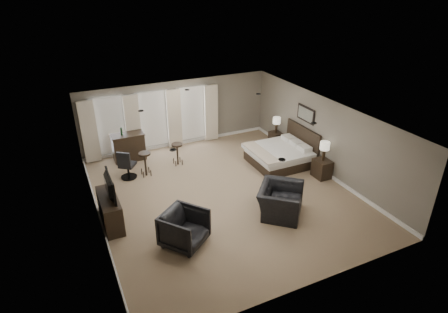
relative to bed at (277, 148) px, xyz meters
name	(u,v)px	position (x,y,z in m)	size (l,w,h in m)	color
room	(224,157)	(-2.58, -1.05, 0.66)	(7.60, 8.60, 2.64)	#877055
window_bay	(154,121)	(-3.58, 3.06, 0.56)	(5.25, 0.20, 2.30)	silver
bed	(277,148)	(0.00, 0.00, 0.00)	(2.00, 1.91, 1.28)	silver
nightstand_near	(322,169)	(0.89, -1.45, -0.32)	(0.48, 0.58, 0.63)	black
nightstand_far	(276,139)	(0.89, 1.45, -0.36)	(0.41, 0.50, 0.55)	black
lamp_near	(324,151)	(0.89, -1.45, 0.33)	(0.32, 0.32, 0.66)	beige
lamp_far	(276,125)	(0.89, 1.45, 0.22)	(0.31, 0.31, 0.63)	beige
wall_art	(306,114)	(1.12, 0.00, 1.11)	(0.04, 0.96, 0.56)	slate
dresser	(110,211)	(-6.03, -1.11, -0.21)	(0.48, 1.48, 0.86)	black
tv	(108,195)	(-6.03, -1.11, 0.29)	(1.13, 0.65, 0.15)	black
armchair_near	(281,196)	(-1.56, -2.66, -0.06)	(1.33, 0.86, 1.16)	black
armchair_far	(184,227)	(-4.49, -2.78, -0.12)	(1.00, 0.94, 1.03)	black
bar_counter	(129,147)	(-4.70, 2.65, -0.13)	(1.17, 0.61, 1.02)	black
bar_stool_left	(145,164)	(-4.45, 1.20, -0.21)	(0.40, 0.40, 0.85)	black
bar_stool_right	(177,154)	(-3.21, 1.51, -0.23)	(0.38, 0.38, 0.81)	black
desk_chair	(127,164)	(-5.03, 1.28, -0.12)	(0.53, 0.53, 1.04)	black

